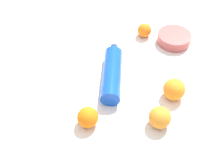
{
  "coord_description": "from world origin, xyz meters",
  "views": [
    {
      "loc": [
        -0.68,
        -0.27,
        0.83
      ],
      "look_at": [
        0.03,
        0.01,
        0.04
      ],
      "focal_mm": 46.32,
      "sensor_mm": 36.0,
      "label": 1
    }
  ],
  "objects_px": {
    "water_bottle": "(112,70)",
    "ceramic_bowl": "(174,38)",
    "orange_2": "(144,30)",
    "orange_1": "(160,117)",
    "orange_0": "(88,117)",
    "orange_3": "(174,89)"
  },
  "relations": [
    {
      "from": "water_bottle",
      "to": "orange_2",
      "type": "distance_m",
      "value": 0.3
    },
    {
      "from": "orange_3",
      "to": "ceramic_bowl",
      "type": "relative_size",
      "value": 0.55
    },
    {
      "from": "orange_0",
      "to": "orange_3",
      "type": "relative_size",
      "value": 0.89
    },
    {
      "from": "orange_0",
      "to": "ceramic_bowl",
      "type": "xyz_separation_m",
      "value": [
        0.53,
        -0.17,
        -0.01
      ]
    },
    {
      "from": "orange_3",
      "to": "ceramic_bowl",
      "type": "xyz_separation_m",
      "value": [
        0.31,
        0.07,
        -0.02
      ]
    },
    {
      "from": "ceramic_bowl",
      "to": "orange_1",
      "type": "bearing_deg",
      "value": -173.24
    },
    {
      "from": "water_bottle",
      "to": "ceramic_bowl",
      "type": "height_order",
      "value": "water_bottle"
    },
    {
      "from": "water_bottle",
      "to": "orange_0",
      "type": "xyz_separation_m",
      "value": [
        -0.23,
        -0.0,
        0.0
      ]
    },
    {
      "from": "water_bottle",
      "to": "orange_1",
      "type": "distance_m",
      "value": 0.27
    },
    {
      "from": "orange_2",
      "to": "water_bottle",
      "type": "bearing_deg",
      "value": 172.38
    },
    {
      "from": "water_bottle",
      "to": "ceramic_bowl",
      "type": "xyz_separation_m",
      "value": [
        0.3,
        -0.18,
        -0.01
      ]
    },
    {
      "from": "ceramic_bowl",
      "to": "water_bottle",
      "type": "bearing_deg",
      "value": 149.67
    },
    {
      "from": "orange_3",
      "to": "water_bottle",
      "type": "bearing_deg",
      "value": 87.28
    },
    {
      "from": "water_bottle",
      "to": "orange_3",
      "type": "relative_size",
      "value": 3.88
    },
    {
      "from": "orange_0",
      "to": "orange_2",
      "type": "relative_size",
      "value": 1.15
    },
    {
      "from": "ceramic_bowl",
      "to": "orange_2",
      "type": "bearing_deg",
      "value": 92.42
    },
    {
      "from": "water_bottle",
      "to": "ceramic_bowl",
      "type": "bearing_deg",
      "value": -48.7
    },
    {
      "from": "water_bottle",
      "to": "ceramic_bowl",
      "type": "distance_m",
      "value": 0.35
    },
    {
      "from": "ceramic_bowl",
      "to": "orange_0",
      "type": "bearing_deg",
      "value": 162.28
    },
    {
      "from": "orange_1",
      "to": "ceramic_bowl",
      "type": "xyz_separation_m",
      "value": [
        0.45,
        0.05,
        -0.02
      ]
    },
    {
      "from": "orange_0",
      "to": "ceramic_bowl",
      "type": "distance_m",
      "value": 0.56
    },
    {
      "from": "orange_2",
      "to": "ceramic_bowl",
      "type": "relative_size",
      "value": 0.43
    }
  ]
}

